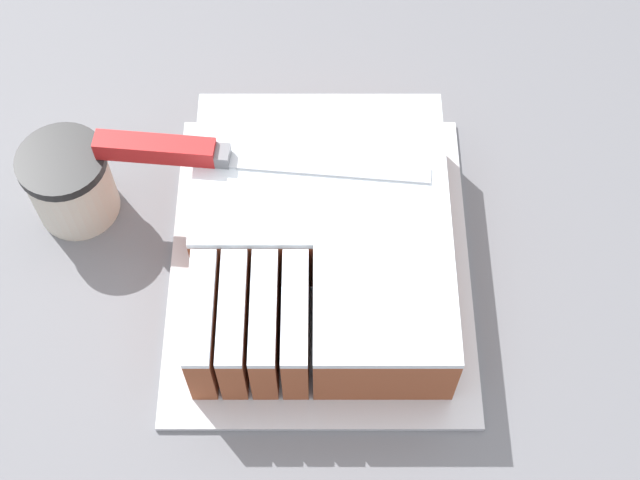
{
  "coord_description": "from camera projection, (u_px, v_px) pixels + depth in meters",
  "views": [
    {
      "loc": [
        -0.02,
        -0.45,
        1.71
      ],
      "look_at": [
        -0.02,
        -0.01,
        0.95
      ],
      "focal_mm": 50.0,
      "sensor_mm": 36.0,
      "label": 1
    }
  ],
  "objects": [
    {
      "name": "knife",
      "position": [
        187.0,
        152.0,
        0.87
      ],
      "size": [
        0.33,
        0.05,
        0.02
      ],
      "rotation": [
        0.0,
        0.0,
        -0.09
      ],
      "color": "silver",
      "rests_on": "cake"
    },
    {
      "name": "countertop",
      "position": [
        335.0,
        407.0,
        1.31
      ],
      "size": [
        1.4,
        1.1,
        0.9
      ],
      "color": "slate",
      "rests_on": "ground_plane"
    },
    {
      "name": "cake",
      "position": [
        323.0,
        237.0,
        0.88
      ],
      "size": [
        0.25,
        0.3,
        0.08
      ],
      "color": "#994C2D",
      "rests_on": "cake_board"
    },
    {
      "name": "cake_board",
      "position": [
        320.0,
        262.0,
        0.92
      ],
      "size": [
        0.31,
        0.36,
        0.01
      ],
      "color": "silver",
      "rests_on": "countertop"
    },
    {
      "name": "coffee_cup",
      "position": [
        70.0,
        183.0,
        0.92
      ],
      "size": [
        0.09,
        0.09,
        0.09
      ],
      "color": "beige",
      "rests_on": "countertop"
    }
  ]
}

